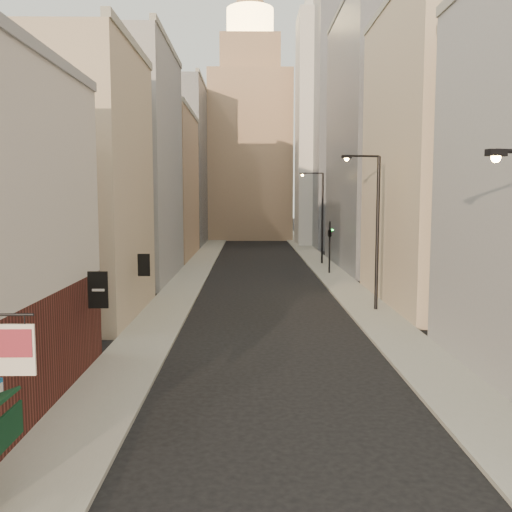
{
  "coord_description": "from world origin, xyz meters",
  "views": [
    {
      "loc": [
        -1.22,
        -8.71,
        7.36
      ],
      "look_at": [
        -0.84,
        21.73,
        4.15
      ],
      "focal_mm": 40.0,
      "sensor_mm": 36.0,
      "label": 1
    }
  ],
  "objects_px": {
    "clock_tower": "(250,137)",
    "streetlamp_far": "(320,212)",
    "traffic_light_right": "(330,234)",
    "streetlamp_mid": "(374,223)",
    "white_tower": "(324,121)"
  },
  "relations": [
    {
      "from": "clock_tower",
      "to": "streetlamp_far",
      "type": "bearing_deg",
      "value": -79.47
    },
    {
      "from": "streetlamp_far",
      "to": "traffic_light_right",
      "type": "height_order",
      "value": "streetlamp_far"
    },
    {
      "from": "clock_tower",
      "to": "streetlamp_mid",
      "type": "bearing_deg",
      "value": -83.27
    },
    {
      "from": "clock_tower",
      "to": "streetlamp_mid",
      "type": "relative_size",
      "value": 4.54
    },
    {
      "from": "white_tower",
      "to": "streetlamp_far",
      "type": "xyz_separation_m",
      "value": [
        -3.61,
        -25.74,
        -12.98
      ]
    },
    {
      "from": "white_tower",
      "to": "streetlamp_mid",
      "type": "distance_m",
      "value": 52.64
    },
    {
      "from": "clock_tower",
      "to": "white_tower",
      "type": "height_order",
      "value": "clock_tower"
    },
    {
      "from": "clock_tower",
      "to": "streetlamp_far",
      "type": "relative_size",
      "value": 4.56
    },
    {
      "from": "clock_tower",
      "to": "streetlamp_mid",
      "type": "xyz_separation_m",
      "value": [
        7.66,
        -64.91,
        -11.99
      ]
    },
    {
      "from": "streetlamp_far",
      "to": "white_tower",
      "type": "bearing_deg",
      "value": 85.96
    },
    {
      "from": "clock_tower",
      "to": "white_tower",
      "type": "xyz_separation_m",
      "value": [
        11.0,
        -14.0,
        0.97
      ]
    },
    {
      "from": "white_tower",
      "to": "streetlamp_mid",
      "type": "relative_size",
      "value": 4.2
    },
    {
      "from": "streetlamp_far",
      "to": "traffic_light_right",
      "type": "bearing_deg",
      "value": -86.32
    },
    {
      "from": "streetlamp_far",
      "to": "streetlamp_mid",
      "type": "bearing_deg",
      "value": -85.44
    },
    {
      "from": "streetlamp_mid",
      "to": "streetlamp_far",
      "type": "distance_m",
      "value": 25.16
    }
  ]
}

